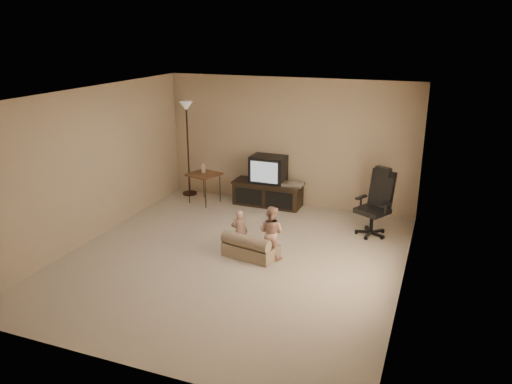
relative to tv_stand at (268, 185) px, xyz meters
The scene contains 9 objects.
floor 2.55m from the tv_stand, 82.59° to the right, with size 5.50×5.50×0.00m, color #B0A08C.
room_shell 2.74m from the tv_stand, 82.59° to the right, with size 5.50×5.50×5.50m.
tv_stand is the anchor object (origin of this frame).
office_chair 2.31m from the tv_stand, 18.66° to the right, with size 0.73×0.74×1.17m.
side_table 1.30m from the tv_stand, 166.28° to the right, with size 0.67×0.67×0.83m.
floor_lamp 2.06m from the tv_stand, behind, with size 0.30×0.30×1.96m.
child_sofa 2.43m from the tv_stand, 77.13° to the right, with size 0.88×0.61×0.40m.
toddler_left 2.30m from the tv_stand, 81.52° to the right, with size 0.26×0.19×0.72m, color tan.
toddler_right 2.39m from the tv_stand, 69.24° to the right, with size 0.41×0.22×0.84m, color tan.
Camera 1 is at (2.83, -6.37, 3.38)m, focal length 35.00 mm.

